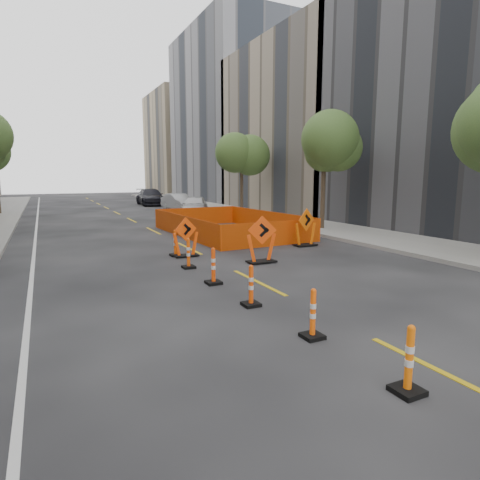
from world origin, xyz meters
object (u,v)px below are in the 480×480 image
chevron_sign_right (306,227)px  parked_car_mid (179,202)px  channelizer_3 (251,286)px  channelizer_1 (409,359)px  chevron_sign_left (186,237)px  channelizer_2 (313,313)px  parked_car_far (151,197)px  chevron_sign_center (262,239)px  channelizer_6 (175,243)px  channelizer_5 (188,253)px  channelizer_4 (213,266)px  parked_car_near (195,206)px

chevron_sign_right → parked_car_mid: chevron_sign_right is taller
channelizer_3 → parked_car_mid: size_ratio=0.22×
channelizer_1 → chevron_sign_right: size_ratio=0.61×
parked_car_mid → chevron_sign_left: bearing=-114.5°
channelizer_2 → parked_car_far: size_ratio=0.17×
chevron_sign_center → parked_car_mid: (3.97, 22.03, -0.10)m
channelizer_3 → chevron_sign_right: bearing=46.3°
chevron_sign_left → chevron_sign_center: (2.01, -2.19, 0.08)m
channelizer_3 → channelizer_6: (0.17, 6.48, 0.01)m
channelizer_6 → chevron_sign_right: chevron_sign_right is taller
channelizer_5 → channelizer_6: channelizer_5 is taller
channelizer_5 → chevron_sign_center: 2.59m
chevron_sign_right → channelizer_2: bearing=-139.0°
channelizer_4 → chevron_sign_right: (5.89, 3.94, 0.29)m
channelizer_2 → chevron_sign_center: chevron_sign_center is taller
channelizer_3 → channelizer_6: size_ratio=0.98×
chevron_sign_right → parked_car_near: bearing=74.2°
chevron_sign_left → channelizer_1: bearing=-103.2°
channelizer_3 → channelizer_4: 2.16m
channelizer_4 → parked_car_near: bearing=71.6°
channelizer_2 → chevron_sign_right: 10.02m
channelizer_1 → channelizer_6: bearing=90.1°
channelizer_2 → chevron_sign_right: bearing=55.5°
channelizer_6 → parked_car_mid: 20.53m
chevron_sign_left → channelizer_6: bearing=125.0°
channelizer_2 → parked_car_far: bearing=80.9°
channelizer_3 → channelizer_6: channelizer_6 is taller
chevron_sign_right → channelizer_1: bearing=-132.9°
channelizer_5 → chevron_sign_center: (2.54, -0.33, 0.32)m
channelizer_3 → chevron_sign_right: 8.44m
chevron_sign_left → chevron_sign_right: (5.34, -0.08, 0.07)m
channelizer_4 → channelizer_5: (0.01, 2.16, -0.02)m
chevron_sign_right → channelizer_3: bearing=-148.2°
parked_car_mid → parked_car_far: size_ratio=0.77×
channelizer_2 → channelizer_6: (0.02, 8.64, 0.02)m
chevron_sign_right → parked_car_mid: 19.93m
parked_car_far → parked_car_mid: bearing=-82.8°
chevron_sign_center → channelizer_1: bearing=-84.5°
channelizer_6 → parked_car_near: size_ratio=0.22×
channelizer_5 → channelizer_6: bearing=84.2°
channelizer_3 → parked_car_near: 21.79m
channelizer_1 → chevron_sign_left: bearing=88.4°
channelizer_3 → parked_car_mid: 26.81m
channelizer_1 → parked_car_mid: bearing=78.3°
channelizer_2 → chevron_sign_left: size_ratio=0.64×
channelizer_4 → chevron_sign_center: size_ratio=0.63×
channelizer_3 → parked_car_far: size_ratio=0.17×
parked_car_far → channelizer_6: bearing=-99.3°
parked_car_mid → channelizer_6: bearing=-115.6°
channelizer_1 → channelizer_2: channelizer_1 is taller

